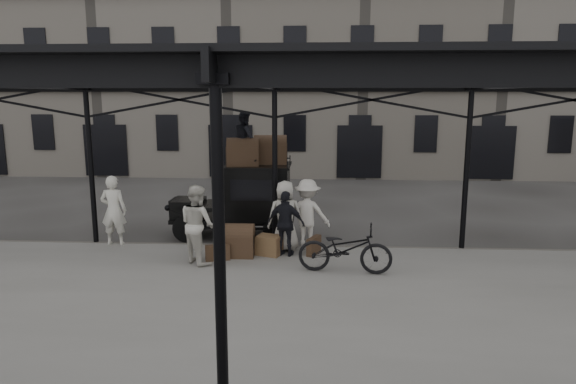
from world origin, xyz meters
name	(u,v)px	position (x,y,z in m)	size (l,w,h in m)	color
ground	(268,275)	(0.00, 0.00, 0.00)	(120.00, 120.00, 0.00)	#383533
platform	(259,307)	(0.00, -2.00, 0.07)	(28.00, 8.00, 0.15)	slate
canopy	(258,72)	(0.00, -1.72, 4.60)	(22.50, 9.00, 4.74)	black
building_frontage	(298,43)	(0.00, 18.00, 7.00)	(64.00, 8.00, 14.00)	slate
taxi	(248,197)	(-0.93, 3.33, 1.20)	(3.65, 1.55, 2.18)	black
porter_left	(114,210)	(-4.37, 1.80, 1.11)	(0.70, 0.46, 1.91)	silver
porter_midleft	(197,224)	(-1.75, 0.44, 1.11)	(0.94, 0.73, 1.93)	beige
porter_centre	(285,216)	(0.30, 1.53, 1.08)	(0.91, 0.59, 1.86)	#BDB8AC
porter_official	(286,224)	(0.35, 1.10, 0.98)	(0.98, 0.41, 1.66)	black
porter_right	(307,214)	(0.88, 1.80, 1.08)	(1.20, 0.69, 1.85)	silver
bicycle	(345,249)	(1.78, -0.09, 0.71)	(0.75, 2.15, 1.13)	black
porter_roof	(245,138)	(-0.96, 3.23, 2.95)	(0.75, 0.58, 1.54)	black
steamer_trunk_roof_near	(243,154)	(-1.01, 3.08, 2.51)	(0.90, 0.55, 0.66)	#483321
steamer_trunk_roof_far	(270,152)	(-0.26, 3.53, 2.53)	(0.95, 0.58, 0.70)	#483321
steamer_trunk_platform	(236,242)	(-0.93, 0.99, 0.50)	(0.95, 0.58, 0.70)	#483321
wicker_hamper	(269,245)	(-0.08, 1.13, 0.40)	(0.60, 0.45, 0.50)	olive
suitcase_upright	(314,246)	(1.06, 1.24, 0.38)	(0.15, 0.60, 0.45)	#483321
suitcase_flat	(218,253)	(-1.31, 0.59, 0.35)	(0.60, 0.15, 0.40)	#483321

